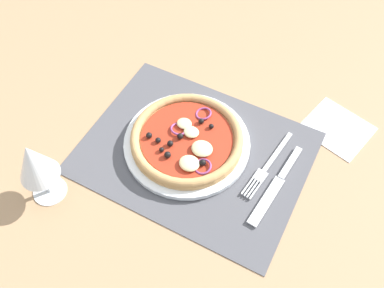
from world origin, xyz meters
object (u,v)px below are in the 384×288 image
(fork, at_px, (266,167))
(wine_glass, at_px, (34,163))
(pizza, at_px, (187,139))
(knife, at_px, (276,185))
(napkin, at_px, (337,128))
(plate, at_px, (187,143))

(fork, xyz_separation_m, wine_glass, (0.35, 0.24, 0.10))
(pizza, distance_m, knife, 0.20)
(napkin, bearing_deg, fork, 59.83)
(knife, height_order, napkin, knife)
(fork, bearing_deg, knife, 55.12)
(plate, relative_size, fork, 1.43)
(fork, relative_size, knife, 0.90)
(wine_glass, relative_size, napkin, 1.16)
(knife, bearing_deg, wine_glass, -55.17)
(knife, relative_size, wine_glass, 1.35)
(plate, bearing_deg, wine_glass, 49.86)
(fork, distance_m, napkin, 0.19)
(knife, height_order, wine_glass, wine_glass)
(plate, xyz_separation_m, napkin, (-0.26, -0.19, -0.01))
(plate, height_order, napkin, plate)
(fork, height_order, wine_glass, wine_glass)
(fork, bearing_deg, pizza, -74.03)
(pizza, xyz_separation_m, wine_glass, (0.18, 0.21, 0.08))
(wine_glass, bearing_deg, napkin, -137.66)
(plate, xyz_separation_m, pizza, (-0.00, 0.00, 0.02))
(knife, bearing_deg, pizza, -85.52)
(plate, bearing_deg, pizza, 142.02)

